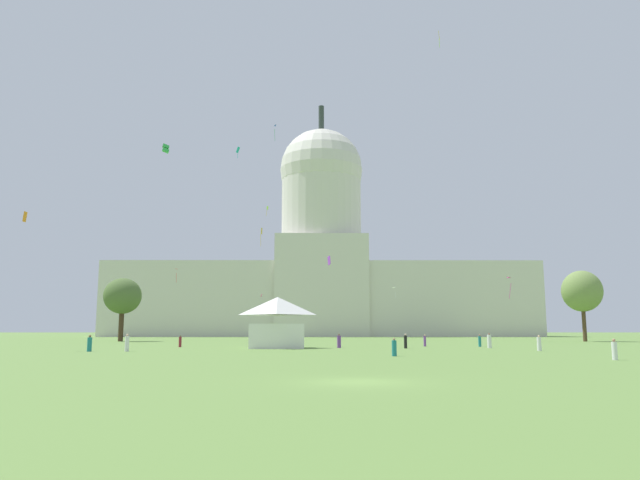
# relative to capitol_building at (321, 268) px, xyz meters

# --- Properties ---
(ground_plane) EXTENTS (800.00, 800.00, 0.00)m
(ground_plane) POSITION_rel_capitol_building_xyz_m (0.22, -160.29, -21.15)
(ground_plane) COLOR olive
(capitol_building) EXTENTS (130.45, 28.30, 74.69)m
(capitol_building) POSITION_rel_capitol_building_xyz_m (0.00, 0.00, 0.00)
(capitol_building) COLOR beige
(capitol_building) RESTS_ON ground_plane
(event_tent) EXTENTS (6.76, 6.58, 5.95)m
(event_tent) POSITION_rel_capitol_building_xyz_m (-6.13, -115.28, -18.16)
(event_tent) COLOR white
(event_tent) RESTS_ON ground_plane
(tree_west_far) EXTENTS (9.57, 9.57, 11.52)m
(tree_west_far) POSITION_rel_capitol_building_xyz_m (-37.14, -76.46, -12.99)
(tree_west_far) COLOR #42301E
(tree_west_far) RESTS_ON ground_plane
(tree_east_mid) EXTENTS (7.81, 7.25, 12.78)m
(tree_east_mid) POSITION_rel_capitol_building_xyz_m (46.80, -78.07, -12.14)
(tree_east_mid) COLOR #4C3823
(tree_east_mid) RESTS_ON ground_plane
(person_teal_back_center) EXTENTS (0.49, 0.49, 1.54)m
(person_teal_back_center) POSITION_rel_capitol_building_xyz_m (19.05, -110.05, -20.44)
(person_teal_back_center) COLOR #1E757A
(person_teal_back_center) RESTS_ON ground_plane
(person_teal_lawn_far_right) EXTENTS (0.61, 0.61, 1.63)m
(person_teal_lawn_far_right) POSITION_rel_capitol_building_xyz_m (-23.93, -126.14, -20.41)
(person_teal_lawn_far_right) COLOR #1E757A
(person_teal_lawn_far_right) RESTS_ON ground_plane
(person_teal_back_left) EXTENTS (0.53, 0.53, 1.47)m
(person_teal_back_left) POSITION_rel_capitol_building_xyz_m (4.82, -136.47, -20.48)
(person_teal_back_left) COLOR #1E757A
(person_teal_back_left) RESTS_ON ground_plane
(person_purple_edge_east) EXTENTS (0.61, 0.61, 1.65)m
(person_purple_edge_east) POSITION_rel_capitol_building_xyz_m (1.14, -114.60, -20.40)
(person_purple_edge_east) COLOR #703D93
(person_purple_edge_east) RESTS_ON ground_plane
(person_purple_front_right) EXTENTS (0.37, 0.37, 1.52)m
(person_purple_front_right) POSITION_rel_capitol_building_xyz_m (12.42, -108.44, -20.44)
(person_purple_front_right) COLOR #703D93
(person_purple_front_right) RESTS_ON ground_plane
(person_black_mid_right) EXTENTS (0.37, 0.37, 1.67)m
(person_black_mid_right) POSITION_rel_capitol_building_xyz_m (8.72, -116.53, -20.38)
(person_black_mid_right) COLOR black
(person_black_mid_right) RESTS_ON ground_plane
(person_maroon_near_tree_east) EXTENTS (0.46, 0.46, 1.44)m
(person_maroon_near_tree_east) POSITION_rel_capitol_building_xyz_m (-18.38, -111.29, -20.49)
(person_maroon_near_tree_east) COLOR maroon
(person_maroon_near_tree_east) RESTS_ON ground_plane
(person_white_lawn_far_left) EXTENTS (0.51, 0.51, 1.58)m
(person_white_lawn_far_left) POSITION_rel_capitol_building_xyz_m (21.15, -124.51, -20.43)
(person_white_lawn_far_left) COLOR silver
(person_white_lawn_far_left) RESTS_ON ground_plane
(person_white_front_left) EXTENTS (0.65, 0.65, 1.74)m
(person_white_front_left) POSITION_rel_capitol_building_xyz_m (18.72, -115.38, -20.36)
(person_white_front_left) COLOR silver
(person_white_front_left) RESTS_ON ground_plane
(person_white_front_center) EXTENTS (0.52, 0.52, 1.72)m
(person_white_front_center) POSITION_rel_capitol_building_xyz_m (-20.28, -126.02, -20.36)
(person_white_front_center) COLOR silver
(person_white_front_center) RESTS_ON ground_plane
(person_white_mid_center) EXTENTS (0.52, 0.52, 1.51)m
(person_white_mid_center) POSITION_rel_capitol_building_xyz_m (19.79, -142.61, -20.46)
(person_white_mid_center) COLOR silver
(person_white_mid_center) RESTS_ON ground_plane
(kite_yellow_high) EXTENTS (0.45, 0.88, 3.33)m
(kite_yellow_high) POSITION_rel_capitol_building_xyz_m (22.05, -78.90, 36.91)
(kite_yellow_high) COLOR yellow
(kite_turquoise_high) EXTENTS (0.92, 0.60, 2.75)m
(kite_turquoise_high) POSITION_rel_capitol_building_xyz_m (-19.74, -53.30, 21.96)
(kite_turquoise_high) COLOR teal
(kite_blue_high) EXTENTS (0.89, 1.29, 4.00)m
(kite_blue_high) POSITION_rel_capitol_building_xyz_m (-13.10, -32.82, 34.49)
(kite_blue_high) COLOR blue
(kite_magenta_low) EXTENTS (1.06, 1.41, 3.48)m
(kite_magenta_low) POSITION_rel_capitol_building_xyz_m (33.75, -79.05, -10.30)
(kite_magenta_low) COLOR #D1339E
(kite_green_mid) EXTENTS (1.39, 1.32, 1.46)m
(kite_green_mid) POSITION_rel_capitol_building_xyz_m (-27.18, -88.33, 11.42)
(kite_green_mid) COLOR green
(kite_pink_low) EXTENTS (0.42, 0.80, 0.86)m
(kite_pink_low) POSITION_rel_capitol_building_xyz_m (-15.31, -37.31, -10.59)
(kite_pink_low) COLOR pink
(kite_gold_mid) EXTENTS (0.42, 0.74, 4.40)m
(kite_gold_mid) POSITION_rel_capitol_building_xyz_m (-14.20, -51.31, 2.88)
(kite_gold_mid) COLOR gold
(kite_white_low) EXTENTS (1.01, 1.37, 2.16)m
(kite_white_low) POSITION_rel_capitol_building_xyz_m (16.48, -52.03, -10.01)
(kite_white_low) COLOR white
(kite_red_low) EXTENTS (0.95, 1.54, 3.31)m
(kite_red_low) POSITION_rel_capitol_building_xyz_m (-38.46, -27.93, -3.67)
(kite_red_low) COLOR red
(kite_orange_low) EXTENTS (0.22, 0.57, 1.10)m
(kite_orange_low) POSITION_rel_capitol_building_xyz_m (-32.29, -124.04, -7.24)
(kite_orange_low) COLOR orange
(kite_violet_low) EXTENTS (0.47, 0.91, 1.39)m
(kite_violet_low) POSITION_rel_capitol_building_xyz_m (0.31, -99.59, -9.01)
(kite_violet_low) COLOR purple
(kite_lime_mid) EXTENTS (0.57, 0.51, 2.52)m
(kite_lime_mid) POSITION_rel_capitol_building_xyz_m (-13.78, -41.31, 10.60)
(kite_lime_mid) COLOR #8CD133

